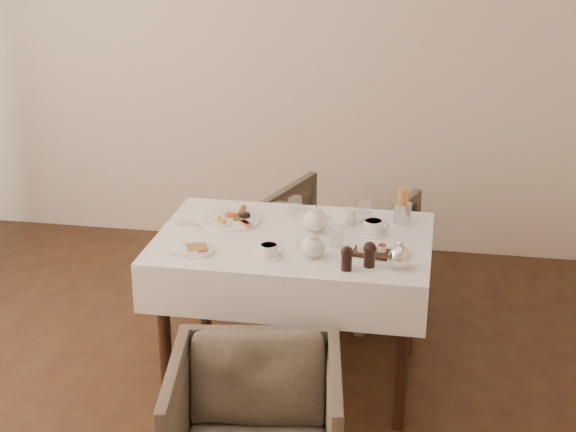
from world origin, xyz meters
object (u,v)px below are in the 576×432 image
(armchair_far, at_px, (338,249))
(teapot_centre, at_px, (315,219))
(armchair_near, at_px, (255,431))
(breakfast_plate, at_px, (232,219))
(table, at_px, (293,260))

(armchair_far, relative_size, teapot_centre, 4.40)
(armchair_near, height_order, breakfast_plate, breakfast_plate)
(table, relative_size, armchair_far, 1.72)
(table, distance_m, armchair_near, 0.98)
(table, relative_size, breakfast_plate, 4.31)
(armchair_near, bearing_deg, armchair_far, 78.22)
(breakfast_plate, relative_size, teapot_centre, 1.75)
(armchair_near, bearing_deg, teapot_centre, 76.82)
(breakfast_plate, distance_m, teapot_centre, 0.43)
(armchair_near, relative_size, teapot_centre, 4.01)
(armchair_near, bearing_deg, table, 81.94)
(table, height_order, teapot_centre, teapot_centre)
(armchair_far, distance_m, teapot_centre, 0.92)
(table, distance_m, breakfast_plate, 0.39)
(breakfast_plate, bearing_deg, armchair_far, 79.99)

